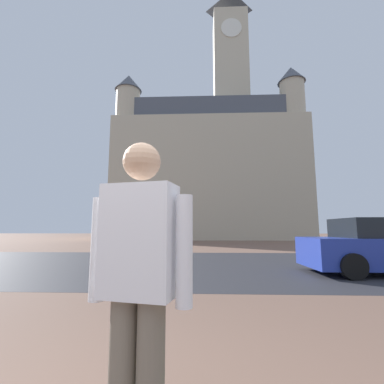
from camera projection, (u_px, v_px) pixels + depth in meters
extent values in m
plane|color=brown|center=(188.00, 259.00, 10.86)|extent=(120.00, 120.00, 0.00)
cube|color=#2D2D33|center=(186.00, 264.00, 9.50)|extent=(120.00, 8.85, 0.00)
cube|color=beige|center=(209.00, 185.00, 36.05)|extent=(22.59, 13.90, 14.12)
cube|color=#4C515B|center=(208.00, 126.00, 37.17)|extent=(20.78, 12.79, 2.40)
cube|color=beige|center=(231.00, 123.00, 37.11)|extent=(4.65, 4.65, 31.66)
pyramid|color=#4C515B|center=(229.00, 3.00, 39.65)|extent=(4.88, 4.88, 2.80)
cylinder|color=silver|center=(231.00, 28.00, 36.47)|extent=(2.79, 0.15, 2.79)
cylinder|color=beige|center=(126.00, 162.00, 31.31)|extent=(2.80, 2.80, 17.86)
cone|color=#4C515B|center=(129.00, 83.00, 32.66)|extent=(3.20, 3.20, 2.00)
cylinder|color=beige|center=(296.00, 158.00, 30.55)|extent=(2.80, 2.80, 18.43)
cone|color=#4C515B|center=(291.00, 75.00, 31.94)|extent=(3.20, 3.20, 2.00)
cylinder|color=#706656|center=(150.00, 381.00, 1.38)|extent=(0.15, 0.15, 0.82)
cylinder|color=#706656|center=(122.00, 377.00, 1.42)|extent=(0.15, 0.15, 0.82)
cube|color=white|center=(140.00, 240.00, 1.50)|extent=(0.44, 0.30, 0.62)
cylinder|color=white|center=(184.00, 250.00, 1.43)|extent=(0.09, 0.09, 0.59)
cylinder|color=white|center=(99.00, 248.00, 1.56)|extent=(0.09, 0.09, 0.59)
cube|color=black|center=(147.00, 236.00, 1.60)|extent=(0.30, 0.20, 0.40)
sphere|color=tan|center=(142.00, 162.00, 1.56)|extent=(0.22, 0.22, 0.22)
cylinder|color=black|center=(320.00, 258.00, 8.36)|extent=(0.64, 0.22, 0.64)
cylinder|color=black|center=(353.00, 266.00, 6.52)|extent=(0.64, 0.22, 0.64)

